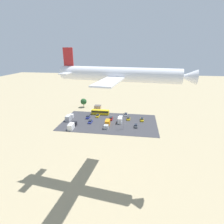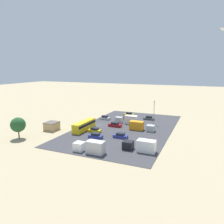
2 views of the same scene
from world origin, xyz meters
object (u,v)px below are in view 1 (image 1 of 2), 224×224
at_px(parked_car_0, 142,120).
at_px(parked_truck_2, 72,126).
at_px(shed_building, 98,107).
at_px(parked_car_4, 128,119).
at_px(parked_car_5, 98,116).
at_px(parked_truck_3, 107,124).
at_px(parked_car_6, 90,122).
at_px(airplane, 123,75).
at_px(parked_truck_0, 120,120).
at_px(parked_car_2, 111,118).
at_px(bus, 100,112).
at_px(parked_truck_1, 69,117).
at_px(parked_car_7, 88,117).
at_px(parked_car_1, 136,126).
at_px(parked_car_3, 126,115).

distance_m(parked_car_0, parked_truck_2, 40.97).
distance_m(shed_building, parked_car_4, 28.32).
bearing_deg(parked_car_5, shed_building, 102.89).
bearing_deg(parked_truck_3, parked_car_6, -16.63).
bearing_deg(parked_car_0, parked_car_6, 14.27).
distance_m(parked_truck_3, airplane, 51.02).
distance_m(parked_car_5, parked_truck_0, 16.11).
height_order(parked_car_0, parked_car_2, parked_car_2).
xyz_separation_m(bus, parked_truck_1, (16.71, 11.79, -0.20)).
height_order(bus, parked_car_6, bus).
relative_size(parked_car_5, parked_car_7, 1.01).
xyz_separation_m(bus, airplane, (-19.09, 55.30, 31.90)).
xyz_separation_m(parked_car_2, parked_car_7, (14.40, -0.29, -0.01)).
distance_m(parked_car_1, parked_car_7, 30.99).
bearing_deg(parked_car_2, parked_car_0, 3.45).
bearing_deg(parked_truck_3, parked_car_5, -57.50).
xyz_separation_m(parked_car_5, parked_truck_0, (-14.86, 6.17, 0.83)).
xyz_separation_m(parked_car_2, airplane, (-10.87, 47.46, 32.86)).
relative_size(parked_car_4, parked_truck_3, 0.47).
xyz_separation_m(parked_car_3, parked_truck_1, (33.42, 12.03, 0.76)).
bearing_deg(parked_car_1, parked_car_0, -109.19).
bearing_deg(parked_car_1, parked_car_3, -67.80).
xyz_separation_m(parked_car_4, parked_truck_2, (29.48, 16.61, 0.77)).
bearing_deg(shed_building, parked_truck_2, 78.76).
relative_size(parked_car_1, parked_car_2, 0.92).
distance_m(shed_building, parked_car_2, 21.99).
distance_m(bus, parked_car_3, 16.73).
height_order(parked_car_2, parked_truck_1, parked_truck_1).
relative_size(bus, parked_car_7, 2.74).
bearing_deg(parked_truck_3, parked_car_3, -117.25).
height_order(parked_car_2, parked_car_3, parked_car_2).
bearing_deg(parked_car_6, parked_car_5, -102.37).
distance_m(parked_car_2, parked_car_6, 12.87).
bearing_deg(parked_car_6, parked_car_3, -143.45).
relative_size(bus, parked_truck_3, 1.35).
bearing_deg(parked_car_5, bus, 80.47).
xyz_separation_m(bus, parked_car_5, (0.73, 4.36, -1.02)).
height_order(bus, parked_car_2, bus).
height_order(parked_car_3, parked_car_6, parked_car_3).
distance_m(parked_car_7, parked_truck_0, 20.54).
distance_m(bus, airplane, 66.63).
bearing_deg(parked_truck_3, parked_car_1, -176.38).
bearing_deg(bus, parked_truck_1, -54.80).
relative_size(parked_car_3, airplane, 0.11).
xyz_separation_m(parked_car_5, airplane, (-19.82, 50.94, 32.92)).
xyz_separation_m(parked_car_2, parked_car_5, (8.95, -3.48, -0.06)).
bearing_deg(airplane, parked_car_4, -172.54).
relative_size(shed_building, parked_car_6, 1.04).
bearing_deg(parked_car_7, parked_car_3, 18.81).
relative_size(parked_car_3, parked_car_4, 1.06).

